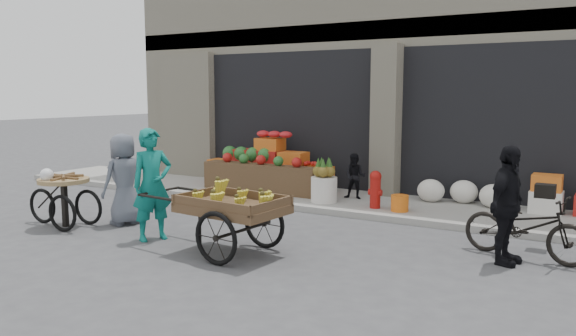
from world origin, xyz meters
The scene contains 15 objects.
ground centered at (0.00, 0.00, 0.00)m, with size 80.00×80.00×0.00m, color #424244.
sidewalk centered at (0.00, 4.10, 0.06)m, with size 18.00×2.20×0.12m, color gray.
building centered at (0.00, 8.03, 3.37)m, with size 14.00×6.45×7.00m.
fruit_display centered at (-2.48, 4.38, 0.67)m, with size 3.10×1.12×1.24m.
pineapple_bin centered at (-0.75, 3.60, 0.37)m, with size 0.52×0.52×0.50m, color silver.
fire_hydrant centered at (0.35, 3.55, 0.50)m, with size 0.22×0.22×0.71m.
orange_bucket centered at (0.85, 3.50, 0.27)m, with size 0.32×0.32×0.30m, color orange.
right_bay_goods centered at (2.61, 4.70, 0.41)m, with size 3.35×0.60×0.70m.
seated_person centered at (-0.35, 4.20, 0.58)m, with size 0.45×0.35×0.93m, color black.
banana_cart centered at (-0.46, 0.05, 0.75)m, with size 2.56×1.23×1.04m.
vendor_woman centered at (-1.95, 0.08, 0.87)m, with size 0.64×0.42×1.74m, color #0E6F65.
tricycle_cart centered at (-3.87, -0.05, 0.57)m, with size 1.44×0.89×0.95m.
vendor_grey centered at (-3.11, 0.60, 0.79)m, with size 0.78×0.50×1.59m, color slate.
bicycle centered at (3.20, 1.91, 0.45)m, with size 0.60×1.72×0.90m, color black.
cyclist centered at (3.00, 1.51, 0.80)m, with size 0.94×0.39×1.60m, color black.
Camera 1 is at (4.17, -6.24, 2.28)m, focal length 35.00 mm.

